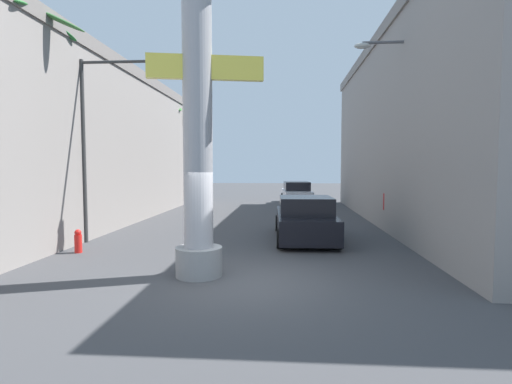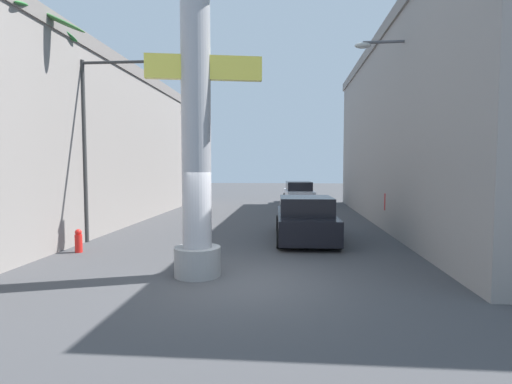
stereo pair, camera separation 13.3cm
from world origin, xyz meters
name	(u,v)px [view 1 (the left image)]	position (x,y,z in m)	size (l,w,h in m)	color
ground_plane	(265,222)	(0.00, 10.00, 0.00)	(85.57, 85.57, 0.00)	#424244
building_left	(50,144)	(-9.39, 8.14, 3.63)	(7.05, 26.65, 7.24)	gray
building_right	(474,130)	(9.39, 9.85, 4.27)	(8.99, 22.01, 8.53)	gray
neon_sign_pole	(198,83)	(-1.07, 0.54, 4.59)	(3.05, 1.12, 9.77)	#9E9EA3
street_lamp	(417,118)	(5.49, 5.45, 4.28)	(2.67, 0.28, 7.02)	#59595E
crossing_sign	(467,208)	(5.51, 1.46, 1.60)	(0.47, 0.47, 2.43)	slate
traffic_light_mast	(125,115)	(-4.42, 4.43, 4.36)	(5.05, 0.32, 6.23)	#333333
car_lead	(305,220)	(1.69, 5.59, 0.70)	(2.23, 4.96, 1.56)	black
car_far	(297,193)	(1.75, 19.16, 0.74)	(2.21, 4.90, 1.56)	black
palm_tree_far_left	(177,146)	(-6.40, 18.00, 4.00)	(2.61, 2.46, 6.75)	brown
palm_tree_near_left	(33,89)	(-6.41, 2.52, 4.88)	(3.06, 3.17, 7.31)	brown
pedestrian_mid_right	(387,206)	(5.13, 7.73, 1.02)	(0.46, 0.46, 1.75)	#3F3833
fire_hydrant	(78,241)	(-5.31, 2.80, 0.35)	(0.22, 0.22, 0.72)	red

